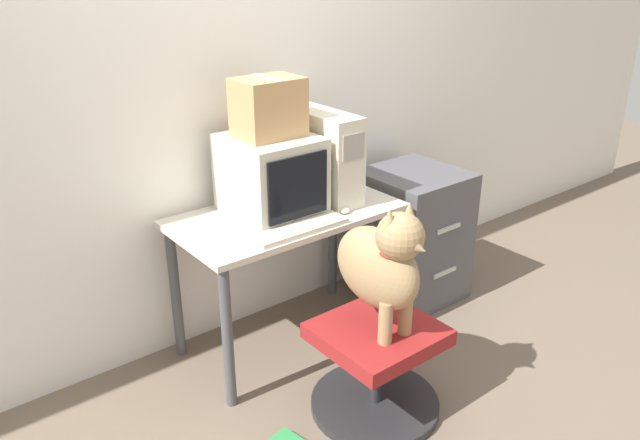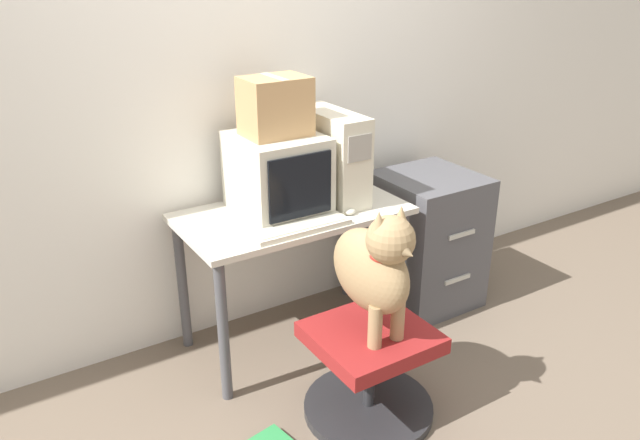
{
  "view_description": "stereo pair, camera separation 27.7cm",
  "coord_description": "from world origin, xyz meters",
  "px_view_note": "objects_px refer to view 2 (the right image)",
  "views": [
    {
      "loc": [
        -1.61,
        -2.0,
        1.91
      ],
      "look_at": [
        -0.03,
        -0.0,
        0.81
      ],
      "focal_mm": 35.0,
      "sensor_mm": 36.0,
      "label": 1
    },
    {
      "loc": [
        -1.39,
        -2.16,
        1.91
      ],
      "look_at": [
        -0.03,
        -0.0,
        0.81
      ],
      "focal_mm": 35.0,
      "sensor_mm": 36.0,
      "label": 2
    }
  ],
  "objects_px": {
    "crt_monitor": "(278,174)",
    "keyboard": "(298,226)",
    "pc_tower": "(331,156)",
    "cardboard_box": "(275,106)",
    "office_chair": "(370,370)",
    "dog": "(375,266)",
    "filing_cabinet": "(427,240)"
  },
  "relations": [
    {
      "from": "crt_monitor",
      "to": "keyboard",
      "type": "bearing_deg",
      "value": -97.45
    },
    {
      "from": "crt_monitor",
      "to": "pc_tower",
      "type": "distance_m",
      "value": 0.31
    },
    {
      "from": "keyboard",
      "to": "cardboard_box",
      "type": "xyz_separation_m",
      "value": [
        0.03,
        0.25,
        0.5
      ]
    },
    {
      "from": "pc_tower",
      "to": "keyboard",
      "type": "bearing_deg",
      "value": -143.65
    },
    {
      "from": "keyboard",
      "to": "office_chair",
      "type": "xyz_separation_m",
      "value": [
        0.08,
        -0.47,
        -0.53
      ]
    },
    {
      "from": "crt_monitor",
      "to": "dog",
      "type": "height_order",
      "value": "crt_monitor"
    },
    {
      "from": "pc_tower",
      "to": "office_chair",
      "type": "bearing_deg",
      "value": -110.19
    },
    {
      "from": "crt_monitor",
      "to": "dog",
      "type": "relative_size",
      "value": 0.74
    },
    {
      "from": "pc_tower",
      "to": "filing_cabinet",
      "type": "height_order",
      "value": "pc_tower"
    },
    {
      "from": "pc_tower",
      "to": "office_chair",
      "type": "relative_size",
      "value": 0.83
    },
    {
      "from": "pc_tower",
      "to": "keyboard",
      "type": "xyz_separation_m",
      "value": [
        -0.34,
        -0.25,
        -0.21
      ]
    },
    {
      "from": "crt_monitor",
      "to": "dog",
      "type": "bearing_deg",
      "value": -86.51
    },
    {
      "from": "pc_tower",
      "to": "keyboard",
      "type": "relative_size",
      "value": 1.01
    },
    {
      "from": "dog",
      "to": "filing_cabinet",
      "type": "height_order",
      "value": "dog"
    },
    {
      "from": "dog",
      "to": "cardboard_box",
      "type": "relative_size",
      "value": 1.99
    },
    {
      "from": "pc_tower",
      "to": "filing_cabinet",
      "type": "distance_m",
      "value": 0.84
    },
    {
      "from": "cardboard_box",
      "to": "pc_tower",
      "type": "bearing_deg",
      "value": 0.22
    },
    {
      "from": "office_chair",
      "to": "cardboard_box",
      "type": "relative_size",
      "value": 1.96
    },
    {
      "from": "keyboard",
      "to": "cardboard_box",
      "type": "height_order",
      "value": "cardboard_box"
    },
    {
      "from": "office_chair",
      "to": "filing_cabinet",
      "type": "distance_m",
      "value": 1.08
    },
    {
      "from": "pc_tower",
      "to": "cardboard_box",
      "type": "xyz_separation_m",
      "value": [
        -0.31,
        -0.0,
        0.29
      ]
    },
    {
      "from": "keyboard",
      "to": "office_chair",
      "type": "relative_size",
      "value": 0.82
    },
    {
      "from": "filing_cabinet",
      "to": "dog",
      "type": "bearing_deg",
      "value": -143.51
    },
    {
      "from": "crt_monitor",
      "to": "office_chair",
      "type": "height_order",
      "value": "crt_monitor"
    },
    {
      "from": "office_chair",
      "to": "dog",
      "type": "distance_m",
      "value": 0.52
    },
    {
      "from": "office_chair",
      "to": "filing_cabinet",
      "type": "bearing_deg",
      "value": 36.08
    },
    {
      "from": "keyboard",
      "to": "filing_cabinet",
      "type": "height_order",
      "value": "filing_cabinet"
    },
    {
      "from": "crt_monitor",
      "to": "office_chair",
      "type": "relative_size",
      "value": 0.76
    },
    {
      "from": "keyboard",
      "to": "filing_cabinet",
      "type": "distance_m",
      "value": 1.02
    },
    {
      "from": "crt_monitor",
      "to": "filing_cabinet",
      "type": "xyz_separation_m",
      "value": [
        0.91,
        -0.09,
        -0.54
      ]
    },
    {
      "from": "keyboard",
      "to": "cardboard_box",
      "type": "relative_size",
      "value": 1.61
    },
    {
      "from": "pc_tower",
      "to": "cardboard_box",
      "type": "height_order",
      "value": "cardboard_box"
    }
  ]
}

